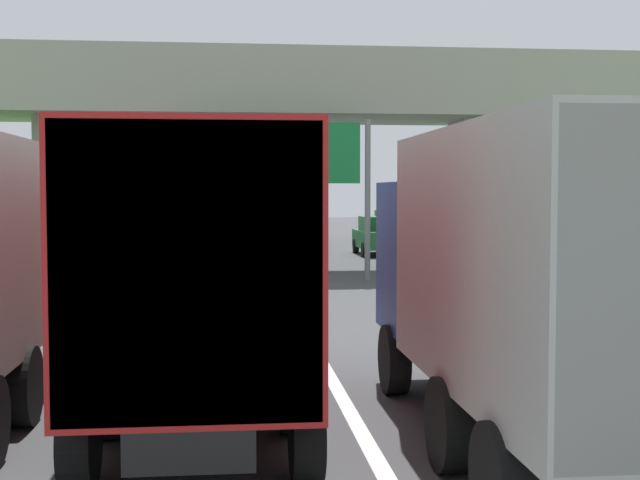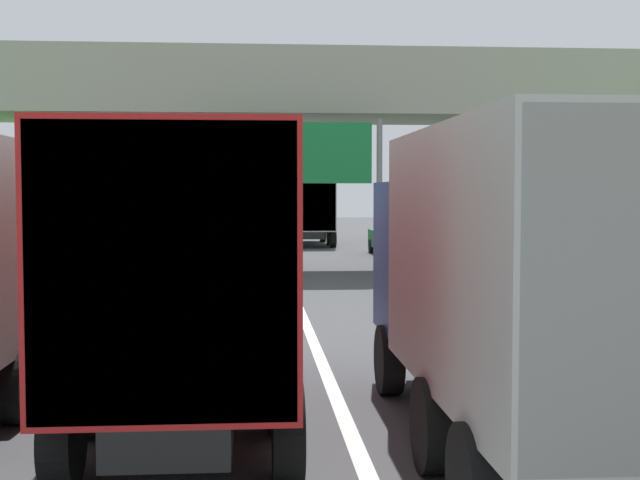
# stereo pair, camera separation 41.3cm
# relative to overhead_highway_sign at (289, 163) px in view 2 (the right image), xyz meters

# --- Properties ---
(lane_centre_stripe) EXTENTS (0.20, 97.70, 0.01)m
(lane_centre_stripe) POSITION_rel_overhead_highway_sign_xyz_m (0.00, -3.56, -3.71)
(lane_centre_stripe) COLOR white
(lane_centre_stripe) RESTS_ON ground
(overpass_bridge) EXTENTS (40.00, 4.80, 7.57)m
(overpass_bridge) POSITION_rel_overhead_highway_sign_xyz_m (0.00, 3.65, 1.97)
(overpass_bridge) COLOR #9E998E
(overpass_bridge) RESTS_ON ground
(overhead_highway_sign) EXTENTS (5.88, 0.18, 5.07)m
(overhead_highway_sign) POSITION_rel_overhead_highway_sign_xyz_m (0.00, 0.00, 0.00)
(overhead_highway_sign) COLOR slate
(overhead_highway_sign) RESTS_ON ground
(truck_blue) EXTENTS (2.44, 7.30, 3.44)m
(truck_blue) POSITION_rel_overhead_highway_sign_xyz_m (1.73, -18.01, -1.78)
(truck_blue) COLOR black
(truck_blue) RESTS_ON ground
(truck_red) EXTENTS (2.44, 7.30, 3.44)m
(truck_red) POSITION_rel_overhead_highway_sign_xyz_m (-1.86, -16.45, -1.78)
(truck_red) COLOR black
(truck_red) RESTS_ON ground
(truck_black) EXTENTS (2.44, 7.30, 3.44)m
(truck_black) POSITION_rel_overhead_highway_sign_xyz_m (1.84, 18.65, -1.78)
(truck_black) COLOR black
(truck_black) RESTS_ON ground
(car_green) EXTENTS (1.86, 4.10, 1.72)m
(car_green) POSITION_rel_overhead_highway_sign_xyz_m (5.13, 10.99, -2.86)
(car_green) COLOR #236B38
(car_green) RESTS_ON ground
(car_silver) EXTENTS (1.86, 4.10, 1.72)m
(car_silver) POSITION_rel_overhead_highway_sign_xyz_m (4.79, -8.72, -2.86)
(car_silver) COLOR #B2B5B7
(car_silver) RESTS_ON ground
(construction_barrel_4) EXTENTS (0.57, 0.57, 0.90)m
(construction_barrel_4) POSITION_rel_overhead_highway_sign_xyz_m (6.69, -10.12, -3.26)
(construction_barrel_4) COLOR orange
(construction_barrel_4) RESTS_ON ground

